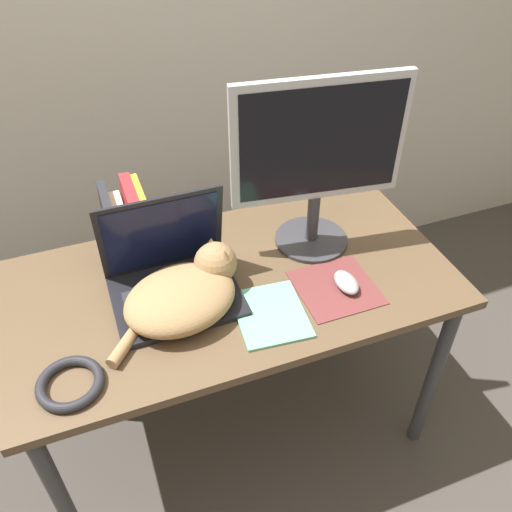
# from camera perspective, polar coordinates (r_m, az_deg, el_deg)

# --- Properties ---
(ground_plane) EXTENTS (12.00, 12.00, 0.00)m
(ground_plane) POSITION_cam_1_polar(r_m,az_deg,el_deg) (1.96, 1.54, -24.63)
(ground_plane) COLOR #3D3833
(desk) EXTENTS (1.26, 0.65, 0.72)m
(desk) POSITION_cam_1_polar(r_m,az_deg,el_deg) (1.60, -2.40, -4.75)
(desk) COLOR brown
(desk) RESTS_ON ground_plane
(laptop) EXTENTS (0.34, 0.27, 0.28)m
(laptop) POSITION_cam_1_polar(r_m,az_deg,el_deg) (1.49, -8.84, -2.23)
(laptop) COLOR black
(laptop) RESTS_ON desk
(cat) EXTENTS (0.40, 0.32, 0.14)m
(cat) POSITION_cam_1_polar(r_m,az_deg,el_deg) (1.44, -7.36, -3.83)
(cat) COLOR #99754C
(cat) RESTS_ON desk
(external_monitor) EXTENTS (0.49, 0.22, 0.52)m
(external_monitor) POSITION_cam_1_polar(r_m,az_deg,el_deg) (1.52, 6.56, 10.23)
(external_monitor) COLOR #333338
(external_monitor) RESTS_ON desk
(mousepad) EXTENTS (0.22, 0.22, 0.00)m
(mousepad) POSITION_cam_1_polar(r_m,az_deg,el_deg) (1.53, 8.40, -3.31)
(mousepad) COLOR brown
(mousepad) RESTS_ON desk
(computer_mouse) EXTENTS (0.06, 0.10, 0.03)m
(computer_mouse) POSITION_cam_1_polar(r_m,az_deg,el_deg) (1.53, 9.48, -2.75)
(computer_mouse) COLOR #99999E
(computer_mouse) RESTS_ON mousepad
(book_row) EXTENTS (0.13, 0.17, 0.24)m
(book_row) POSITION_cam_1_polar(r_m,az_deg,el_deg) (1.59, -13.29, 3.06)
(book_row) COLOR #232328
(book_row) RESTS_ON desk
(cable_coil) EXTENTS (0.16, 0.16, 0.02)m
(cable_coil) POSITION_cam_1_polar(r_m,az_deg,el_deg) (1.36, -18.98, -12.57)
(cable_coil) COLOR #232328
(cable_coil) RESTS_ON desk
(notepad) EXTENTS (0.20, 0.23, 0.01)m
(notepad) POSITION_cam_1_polar(r_m,az_deg,el_deg) (1.44, 1.53, -6.13)
(notepad) COLOR #6BBC93
(notepad) RESTS_ON desk
(webcam) EXTENTS (0.04, 0.04, 0.07)m
(webcam) POSITION_cam_1_polar(r_m,az_deg,el_deg) (1.72, -6.46, 4.24)
(webcam) COLOR #232328
(webcam) RESTS_ON desk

